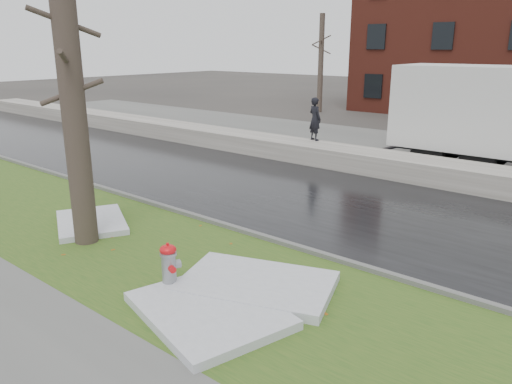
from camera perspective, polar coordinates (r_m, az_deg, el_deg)
The scene contains 15 objects.
ground at distance 11.19m, azimuth -2.33°, elevation -7.01°, with size 120.00×120.00×0.00m, color #47423D.
verge at distance 10.37m, azimuth -7.01°, elevation -8.97°, with size 60.00×4.50×0.04m, color #2C511B.
sidewalk at distance 8.60m, azimuth -26.24°, elevation -16.39°, with size 60.00×3.00×0.05m, color slate.
road at distance 14.62m, azimuth 9.56°, elevation -1.47°, with size 60.00×7.00×0.03m, color black.
parking_lot at distance 22.17m, azimuth 20.82°, elevation 3.80°, with size 60.00×9.00×0.03m, color slate.
curb at distance 11.86m, azimuth 0.92°, elevation -5.23°, with size 60.00×0.15×0.14m, color slate.
snowbank at distance 18.16m, azimuth 16.37°, elevation 2.79°, with size 60.00×1.60×0.75m, color beige.
bg_tree_left at distance 35.14m, azimuth 7.42°, elevation 14.46°, with size 1.40×1.62×6.50m.
bg_tree_center at distance 36.01m, azimuth 19.30°, elevation 13.75°, with size 1.40×1.62×6.50m.
fire_hydrant at distance 9.47m, azimuth -9.91°, elevation -8.21°, with size 0.46×0.44×0.94m.
tree at distance 11.63m, azimuth -20.27°, elevation 10.30°, with size 1.33×1.45×6.68m.
worker at distance 20.35m, azimuth 6.76°, elevation 8.29°, with size 0.63×0.41×1.72m, color black.
snow_patch_near at distance 8.75m, azimuth -5.43°, elevation -13.30°, with size 2.60×2.00×0.16m, color silver.
snow_patch_far at distance 13.43m, azimuth -18.31°, elevation -3.29°, with size 2.20×1.60×0.14m, color silver.
snow_patch_side at distance 9.54m, azimuth 0.10°, elevation -10.49°, with size 2.80×1.80×0.18m, color silver.
Camera 1 is at (6.91, -7.60, 4.44)m, focal length 35.00 mm.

